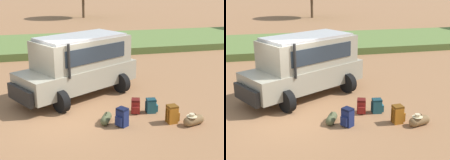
{
  "view_description": "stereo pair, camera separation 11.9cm",
  "coord_description": "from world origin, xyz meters",
  "views": [
    {
      "loc": [
        -0.73,
        -10.08,
        4.52
      ],
      "look_at": [
        1.86,
        0.55,
        1.0
      ],
      "focal_mm": 50.0,
      "sensor_mm": 36.0,
      "label": 1
    },
    {
      "loc": [
        -0.61,
        -10.11,
        4.52
      ],
      "look_at": [
        1.86,
        0.55,
        1.0
      ],
      "focal_mm": 50.0,
      "sensor_mm": 36.0,
      "label": 2
    }
  ],
  "objects": [
    {
      "name": "backpack_outermost",
      "position": [
        3.07,
        -0.42,
        0.25
      ],
      "size": [
        0.45,
        0.35,
        0.51
      ],
      "color": "#235B6B",
      "rests_on": "ground_plane"
    },
    {
      "name": "duffel_bag_soft_canvas",
      "position": [
        1.31,
        -0.87,
        0.14
      ],
      "size": [
        0.48,
        0.69,
        0.39
      ],
      "color": "#4C5133",
      "rests_on": "ground_plane"
    },
    {
      "name": "backpack_near_rear_wheel",
      "position": [
        2.51,
        -0.33,
        0.25
      ],
      "size": [
        0.38,
        0.47,
        0.51
      ],
      "color": "maroon",
      "rests_on": "ground_plane"
    },
    {
      "name": "ground_plane",
      "position": [
        0.0,
        0.0,
        0.0
      ],
      "size": [
        320.0,
        320.0,
        0.0
      ],
      "primitive_type": "plane",
      "color": "#936642"
    },
    {
      "name": "safari_vehicle",
      "position": [
        0.88,
        2.02,
        1.29
      ],
      "size": [
        5.3,
        4.08,
        2.44
      ],
      "color": "gray",
      "rests_on": "ground_plane"
    },
    {
      "name": "duffel_bag_low_black_case",
      "position": [
        4.05,
        -1.71,
        0.16
      ],
      "size": [
        0.78,
        0.42,
        0.41
      ],
      "color": "brown",
      "rests_on": "ground_plane"
    },
    {
      "name": "backpack_beside_front_wheel",
      "position": [
        3.44,
        -1.38,
        0.3
      ],
      "size": [
        0.44,
        0.35,
        0.61
      ],
      "color": "#B26619",
      "rests_on": "ground_plane"
    },
    {
      "name": "backpack_cluster_center",
      "position": [
        1.76,
        -1.23,
        0.3
      ],
      "size": [
        0.46,
        0.45,
        0.62
      ],
      "color": "navy",
      "rests_on": "ground_plane"
    },
    {
      "name": "grass_bank",
      "position": [
        0.0,
        11.8,
        0.22
      ],
      "size": [
        120.0,
        7.0,
        0.44
      ],
      "color": "#5B7538",
      "rests_on": "ground_plane"
    }
  ]
}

